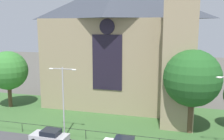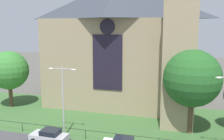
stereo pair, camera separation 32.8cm
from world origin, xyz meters
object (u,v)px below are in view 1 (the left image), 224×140
parked_car_silver (50,136)px  church_building (121,42)px  tree_right_near (192,78)px  streetlamp_near (63,93)px  tree_left_far (8,71)px

parked_car_silver → church_building: bearing=-103.4°
tree_right_near → streetlamp_near: 15.24m
streetlamp_near → tree_left_far: bearing=148.1°
parked_car_silver → tree_right_near: bearing=-153.5°
church_building → parked_car_silver: (-4.35, -16.20, -9.53)m
tree_left_far → parked_car_silver: (12.58, -10.14, -5.18)m
church_building → parked_car_silver: church_building is taller
church_building → streetlamp_near: bearing=-103.2°
tree_left_far → church_building: bearing=19.7°
tree_right_near → parked_car_silver: 17.76m
church_building → tree_left_far: 18.50m
tree_left_far → streetlamp_near: tree_left_far is taller
tree_left_far → tree_right_near: tree_right_near is taller
church_building → tree_left_far: size_ratio=2.88×
tree_left_far → parked_car_silver: tree_left_far is taller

